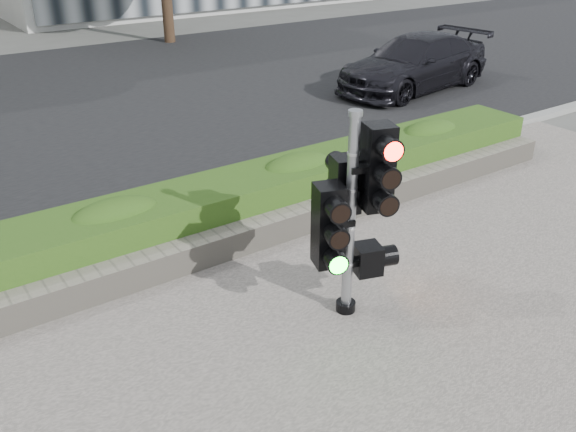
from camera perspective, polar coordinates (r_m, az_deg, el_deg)
The scene contains 7 objects.
ground at distance 6.47m, azimuth 3.31°, elevation -10.63°, with size 120.00×120.00×0.00m, color #51514C.
road at distance 14.91m, azimuth -21.35°, elevation 9.53°, with size 60.00×13.00×0.02m, color black.
curb at distance 8.76m, azimuth -9.43°, elevation 0.07°, with size 60.00×0.25×0.12m, color gray.
stone_wall at distance 7.70m, azimuth -5.37°, elevation -2.39°, with size 12.00×0.32×0.34m, color gray.
hedge at distance 8.13m, azimuth -7.71°, elevation 0.49°, with size 12.00×1.00×0.68m, color #55892A.
traffic_signal at distance 6.15m, azimuth 6.03°, elevation 0.95°, with size 0.83×0.68×2.24m.
car_dark at distance 15.51m, azimuth 11.75°, elevation 13.86°, with size 1.79×4.40×1.28m, color black.
Camera 1 is at (-3.25, -4.02, 3.90)m, focal length 38.00 mm.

